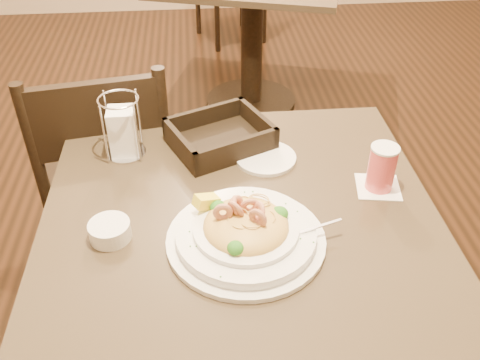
{
  "coord_description": "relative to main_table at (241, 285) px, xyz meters",
  "views": [
    {
      "loc": [
        -0.08,
        -0.92,
        1.55
      ],
      "look_at": [
        0.0,
        0.02,
        0.84
      ],
      "focal_mm": 40.0,
      "sensor_mm": 36.0,
      "label": 1
    }
  ],
  "objects": [
    {
      "name": "background_table",
      "position": [
        0.23,
        1.86,
        0.0
      ],
      "size": [
        1.12,
        1.12,
        0.76
      ],
      "rotation": [
        0.0,
        0.0,
        -0.29
      ],
      "color": "black",
      "rests_on": "ground"
    },
    {
      "name": "dining_chair_near",
      "position": [
        -0.38,
        0.51,
        -0.02
      ],
      "size": [
        0.48,
        0.48,
        0.93
      ],
      "rotation": [
        0.0,
        0.0,
        3.31
      ],
      "color": "black",
      "rests_on": "ground"
    },
    {
      "name": "main_table",
      "position": [
        0.0,
        0.0,
        0.0
      ],
      "size": [
        0.9,
        0.9,
        0.76
      ],
      "color": "black",
      "rests_on": "ground"
    },
    {
      "name": "side_plate",
      "position": [
        0.08,
        0.21,
        0.24
      ],
      "size": [
        0.17,
        0.17,
        0.01
      ],
      "primitive_type": "cylinder",
      "rotation": [
        0.0,
        0.0,
        0.11
      ],
      "color": "white",
      "rests_on": "main_table"
    },
    {
      "name": "butter_ramekin",
      "position": [
        -0.29,
        -0.05,
        0.26
      ],
      "size": [
        0.1,
        0.1,
        0.04
      ],
      "primitive_type": "cylinder",
      "rotation": [
        0.0,
        0.0,
        -0.14
      ],
      "color": "white",
      "rests_on": "main_table"
    },
    {
      "name": "drink_glass",
      "position": [
        0.34,
        0.07,
        0.3
      ],
      "size": [
        0.12,
        0.12,
        0.12
      ],
      "rotation": [
        0.0,
        0.0,
        -0.16
      ],
      "color": "white",
      "rests_on": "main_table"
    },
    {
      "name": "napkin_caddy",
      "position": [
        -0.28,
        0.27,
        0.31
      ],
      "size": [
        0.1,
        0.1,
        0.17
      ],
      "rotation": [
        0.0,
        0.0,
        0.33
      ],
      "color": "silver",
      "rests_on": "main_table"
    },
    {
      "name": "bread_basket",
      "position": [
        -0.03,
        0.28,
        0.26
      ],
      "size": [
        0.31,
        0.28,
        0.07
      ],
      "rotation": [
        0.0,
        0.0,
        0.42
      ],
      "color": "black",
      "rests_on": "main_table"
    },
    {
      "name": "pasta_bowl",
      "position": [
        0.0,
        -0.09,
        0.27
      ],
      "size": [
        0.38,
        0.34,
        0.11
      ],
      "rotation": [
        0.0,
        0.0,
        0.13
      ],
      "color": "white",
      "rests_on": "main_table"
    }
  ]
}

